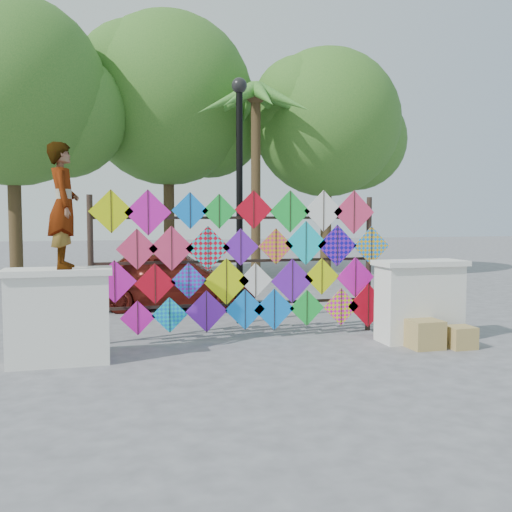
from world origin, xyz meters
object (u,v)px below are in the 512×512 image
sedan (172,279)px  lamppost (239,177)px  vendor_woman (63,206)px  kite_rack (248,262)px

sedan → lamppost: size_ratio=0.84×
vendor_woman → sedan: bearing=-24.9°
kite_rack → vendor_woman: vendor_woman is taller
lamppost → vendor_woman: bearing=-142.9°
vendor_woman → sedan: vendor_woman is taller
kite_rack → sedan: 3.51m
kite_rack → vendor_woman: 3.04m
kite_rack → vendor_woman: (-2.75, -0.93, 0.88)m
kite_rack → sedan: kite_rack is taller
vendor_woman → lamppost: bearing=-53.7°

